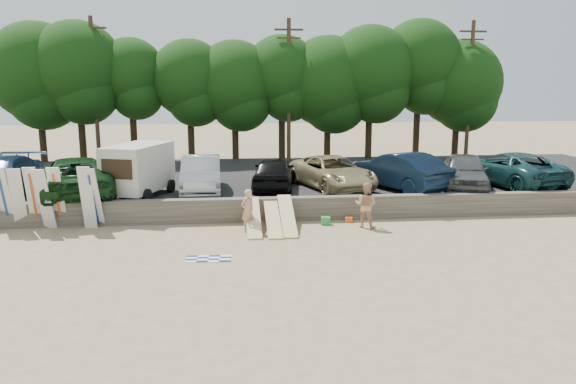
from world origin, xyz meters
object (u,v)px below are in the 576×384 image
box_trailer (138,168)px  cooler (326,221)px  car_1 (76,177)px  car_6 (465,172)px  beachgoer_b (366,205)px  car_3 (274,173)px  car_2 (201,174)px  car_5 (400,171)px  beachgoer_a (248,210)px  car_4 (333,172)px  car_7 (510,169)px

box_trailer → cooler: box_trailer is taller
car_1 → car_6: (18.08, -0.12, -0.04)m
box_trailer → beachgoer_b: size_ratio=2.23×
beachgoer_b → cooler: beachgoer_b is taller
car_6 → beachgoer_b: car_6 is taller
box_trailer → car_6: bearing=19.4°
car_3 → cooler: size_ratio=12.32×
beachgoer_b → cooler: 1.81m
car_2 → car_5: (9.48, -0.32, 0.06)m
box_trailer → car_3: size_ratio=0.88×
car_5 → beachgoer_a: (-7.47, -4.50, -0.75)m
car_4 → beachgoer_a: size_ratio=3.27×
car_5 → car_6: (3.08, -0.38, -0.03)m
box_trailer → car_7: (18.02, 0.97, -0.48)m
car_2 → car_4: bearing=1.6°
car_6 → beachgoer_b: 7.03m
car_1 → car_6: bearing=164.1°
box_trailer → car_1: bearing=-166.3°
car_1 → car_6: size_ratio=1.28×
car_3 → beachgoer_b: car_3 is taller
car_7 → cooler: bearing=11.0°
beachgoer_b → car_1: bearing=13.4°
box_trailer → car_1: 2.84m
car_1 → car_5: car_1 is taller
car_1 → car_6: car_1 is taller
car_3 → car_4: bearing=-171.8°
car_4 → car_6: (6.23, -1.03, 0.09)m
car_4 → box_trailer: bearing=170.1°
box_trailer → car_1: size_ratio=0.63×
car_7 → beachgoer_b: car_7 is taller
car_3 → car_6: car_6 is taller
car_2 → cooler: 6.76m
car_2 → beachgoer_b: (6.77, -4.63, -0.62)m
box_trailer → car_3: bearing=29.7°
car_3 → car_4: car_3 is taller
car_3 → beachgoer_a: bearing=82.9°
box_trailer → car_4: size_ratio=0.74×
car_2 → car_3: car_2 is taller
car_7 → beachgoer_b: size_ratio=3.28×
car_4 → car_2: bearing=165.8°
cooler → car_7: bearing=33.1°
box_trailer → beachgoer_a: bearing=-21.2°
car_7 → car_1: bearing=-9.7°
car_3 → cooler: (1.79, -4.39, -1.34)m
car_7 → beachgoer_a: (-13.29, -4.96, -0.69)m
car_4 → car_5: car_5 is taller
car_2 → beachgoer_a: size_ratio=3.00×
car_2 → car_3: size_ratio=1.09×
car_1 → car_4: car_1 is taller
car_2 → beachgoer_a: (2.01, -4.81, -0.69)m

